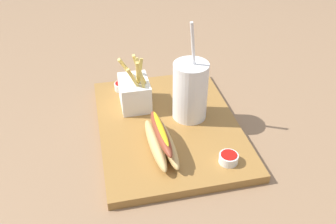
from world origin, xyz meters
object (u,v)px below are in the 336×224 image
fries_basket (135,92)px  ketchup_cup_2 (121,86)px  hot_dog_1 (161,141)px  soda_cup (190,91)px  ketchup_cup_1 (229,158)px

fries_basket → ketchup_cup_2: 0.09m
fries_basket → ketchup_cup_2: bearing=-162.0°
fries_basket → hot_dog_1: bearing=9.2°
soda_cup → ketchup_cup_2: soda_cup is taller
soda_cup → ketchup_cup_1: bearing=11.9°
soda_cup → ketchup_cup_2: 0.22m
soda_cup → hot_dog_1: (0.11, -0.09, -0.05)m
soda_cup → fries_basket: 0.14m
soda_cup → hot_dog_1: 0.15m
ketchup_cup_2 → fries_basket: bearing=18.0°
hot_dog_1 → ketchup_cup_2: size_ratio=4.57×
hot_dog_1 → ketchup_cup_1: 0.14m
fries_basket → ketchup_cup_2: fries_basket is taller
ketchup_cup_1 → ketchup_cup_2: size_ratio=1.07×
hot_dog_1 → ketchup_cup_1: bearing=62.4°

